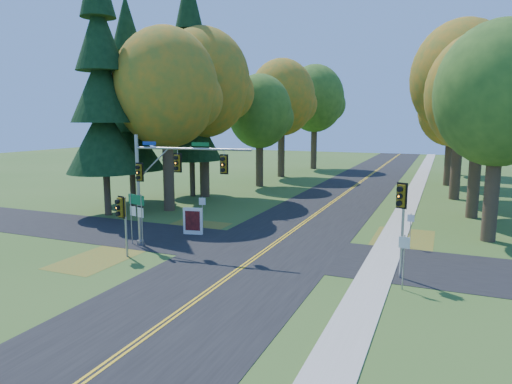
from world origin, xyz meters
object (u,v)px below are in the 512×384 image
at_px(route_sign_cluster, 136,209).
at_px(info_kiosk, 193,221).
at_px(east_signal_pole, 402,206).
at_px(traffic_mast, 165,176).

bearing_deg(route_sign_cluster, info_kiosk, 80.01).
distance_m(east_signal_pole, info_kiosk, 13.42).
relative_size(traffic_mast, route_sign_cluster, 2.31).
xyz_separation_m(east_signal_pole, route_sign_cluster, (-14.40, 0.13, -1.23)).
xyz_separation_m(east_signal_pole, info_kiosk, (-12.71, 3.49, -2.50)).
xyz_separation_m(route_sign_cluster, info_kiosk, (1.69, 3.36, -1.27)).
bearing_deg(route_sign_cluster, east_signal_pole, 16.20).
bearing_deg(traffic_mast, info_kiosk, 86.89).
height_order(traffic_mast, info_kiosk, traffic_mast).
bearing_deg(info_kiosk, traffic_mast, -100.17).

